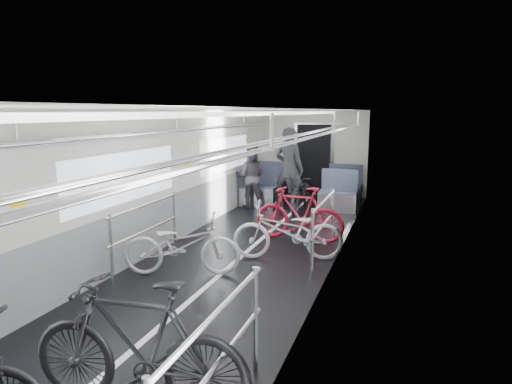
% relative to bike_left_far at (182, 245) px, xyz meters
% --- Properties ---
extents(car_shell, '(3.02, 14.01, 2.41)m').
position_rel_bike_left_far_xyz_m(car_shell, '(0.54, 1.82, 0.68)').
color(car_shell, black).
rests_on(car_shell, ground).
extents(bike_left_far, '(1.81, 1.10, 0.90)m').
position_rel_bike_left_far_xyz_m(bike_left_far, '(0.00, 0.00, 0.00)').
color(bike_left_far, '#B1B0B5').
rests_on(bike_left_far, floor).
extents(bike_right_near, '(1.89, 0.70, 1.11)m').
position_rel_bike_left_far_xyz_m(bike_right_near, '(1.12, -2.89, 0.11)').
color(bike_right_near, black).
rests_on(bike_right_near, floor).
extents(bike_right_mid, '(1.87, 1.06, 0.93)m').
position_rel_bike_left_far_xyz_m(bike_right_mid, '(1.30, 1.16, 0.02)').
color(bike_right_mid, silver).
rests_on(bike_right_mid, floor).
extents(bike_right_far, '(1.73, 0.62, 1.02)m').
position_rel_bike_left_far_xyz_m(bike_right_far, '(1.22, 2.30, 0.06)').
color(bike_right_far, '#A8142D').
rests_on(bike_right_far, floor).
extents(bike_aisle, '(0.63, 1.72, 0.90)m').
position_rel_bike_left_far_xyz_m(bike_aisle, '(0.74, 4.67, 0.00)').
color(bike_aisle, black).
rests_on(bike_aisle, floor).
extents(person_standing, '(0.83, 0.65, 2.01)m').
position_rel_bike_left_far_xyz_m(person_standing, '(0.39, 4.77, 0.56)').
color(person_standing, black).
rests_on(person_standing, floor).
extents(person_seated, '(0.84, 0.71, 1.56)m').
position_rel_bike_left_far_xyz_m(person_seated, '(-0.57, 4.78, 0.33)').
color(person_seated, '#322F38').
rests_on(person_seated, floor).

